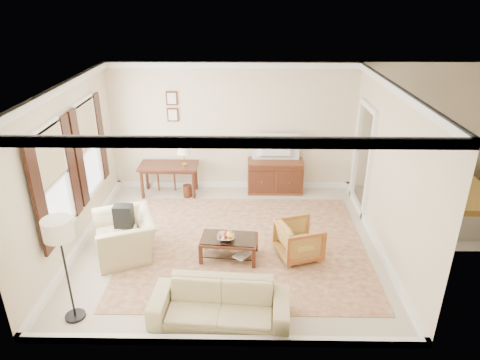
{
  "coord_description": "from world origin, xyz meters",
  "views": [
    {
      "loc": [
        0.31,
        -6.74,
        4.32
      ],
      "look_at": [
        0.2,
        0.3,
        1.15
      ],
      "focal_mm": 32.0,
      "sensor_mm": 36.0,
      "label": 1
    }
  ],
  "objects_px": {
    "coffee_table": "(229,243)",
    "sofa": "(220,298)",
    "tv": "(276,139)",
    "sideboard": "(275,176)",
    "striped_armchair": "(299,239)",
    "writing_desk": "(169,169)",
    "club_armchair": "(124,230)"
  },
  "relations": [
    {
      "from": "writing_desk",
      "to": "coffee_table",
      "type": "distance_m",
      "value": 2.94
    },
    {
      "from": "sideboard",
      "to": "striped_armchair",
      "type": "xyz_separation_m",
      "value": [
        0.26,
        -2.63,
        -0.02
      ]
    },
    {
      "from": "tv",
      "to": "striped_armchair",
      "type": "xyz_separation_m",
      "value": [
        0.26,
        -2.61,
        -0.91
      ]
    },
    {
      "from": "sofa",
      "to": "coffee_table",
      "type": "bearing_deg",
      "value": 91.79
    },
    {
      "from": "sideboard",
      "to": "writing_desk",
      "type": "bearing_deg",
      "value": -176.29
    },
    {
      "from": "tv",
      "to": "club_armchair",
      "type": "distance_m",
      "value": 3.87
    },
    {
      "from": "writing_desk",
      "to": "sofa",
      "type": "relative_size",
      "value": 0.67
    },
    {
      "from": "tv",
      "to": "sofa",
      "type": "relative_size",
      "value": 0.52
    },
    {
      "from": "tv",
      "to": "club_armchair",
      "type": "bearing_deg",
      "value": 42.92
    },
    {
      "from": "striped_armchair",
      "to": "sofa",
      "type": "bearing_deg",
      "value": 124.2
    },
    {
      "from": "coffee_table",
      "to": "writing_desk",
      "type": "bearing_deg",
      "value": 119.71
    },
    {
      "from": "writing_desk",
      "to": "sideboard",
      "type": "bearing_deg",
      "value": 3.71
    },
    {
      "from": "club_armchair",
      "to": "sofa",
      "type": "distance_m",
      "value": 2.4
    },
    {
      "from": "sideboard",
      "to": "striped_armchair",
      "type": "bearing_deg",
      "value": -84.38
    },
    {
      "from": "tv",
      "to": "coffee_table",
      "type": "distance_m",
      "value": 3.0
    },
    {
      "from": "sofa",
      "to": "sideboard",
      "type": "bearing_deg",
      "value": 80.81
    },
    {
      "from": "sideboard",
      "to": "club_armchair",
      "type": "xyz_separation_m",
      "value": [
        -2.77,
        -2.6,
        0.11
      ]
    },
    {
      "from": "coffee_table",
      "to": "sofa",
      "type": "xyz_separation_m",
      "value": [
        -0.07,
        -1.54,
        0.07
      ]
    },
    {
      "from": "coffee_table",
      "to": "striped_armchair",
      "type": "xyz_separation_m",
      "value": [
        1.21,
        0.06,
        0.05
      ]
    },
    {
      "from": "tv",
      "to": "striped_armchair",
      "type": "bearing_deg",
      "value": 95.66
    },
    {
      "from": "tv",
      "to": "striped_armchair",
      "type": "relative_size",
      "value": 1.4
    },
    {
      "from": "coffee_table",
      "to": "sofa",
      "type": "height_order",
      "value": "sofa"
    },
    {
      "from": "sideboard",
      "to": "club_armchair",
      "type": "distance_m",
      "value": 3.8
    },
    {
      "from": "tv",
      "to": "sofa",
      "type": "height_order",
      "value": "tv"
    },
    {
      "from": "tv",
      "to": "sofa",
      "type": "bearing_deg",
      "value": 76.43
    },
    {
      "from": "sideboard",
      "to": "tv",
      "type": "distance_m",
      "value": 0.89
    },
    {
      "from": "sideboard",
      "to": "sofa",
      "type": "relative_size",
      "value": 0.64
    },
    {
      "from": "tv",
      "to": "coffee_table",
      "type": "bearing_deg",
      "value": 70.48
    },
    {
      "from": "coffee_table",
      "to": "club_armchair",
      "type": "xyz_separation_m",
      "value": [
        -1.82,
        0.1,
        0.18
      ]
    },
    {
      "from": "tv",
      "to": "striped_armchair",
      "type": "height_order",
      "value": "tv"
    },
    {
      "from": "sideboard",
      "to": "tv",
      "type": "height_order",
      "value": "tv"
    },
    {
      "from": "coffee_table",
      "to": "club_armchair",
      "type": "distance_m",
      "value": 1.83
    }
  ]
}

